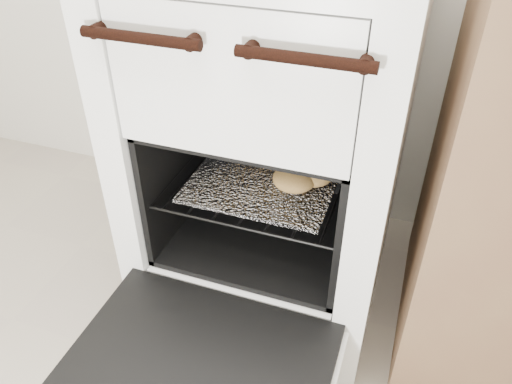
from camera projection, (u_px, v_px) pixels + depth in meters
stove at (276, 143)px, 1.35m from camera, size 0.66×0.73×1.01m
oven_door at (196, 372)px, 1.09m from camera, size 0.59×0.46×0.04m
oven_rack at (267, 178)px, 1.33m from camera, size 0.48×0.46×0.01m
foil_sheet at (264, 180)px, 1.31m from camera, size 0.37×0.33×0.01m
baked_rolls at (299, 164)px, 1.32m from camera, size 0.26×0.27×0.06m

